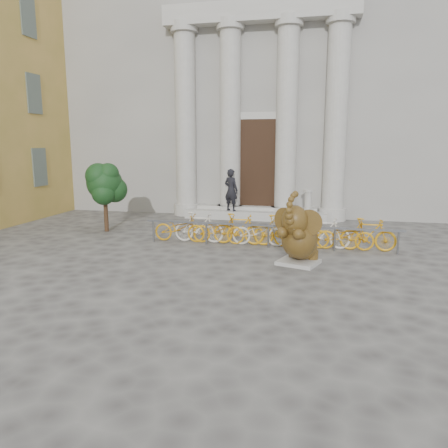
% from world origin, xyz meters
% --- Properties ---
extents(ground, '(80.00, 80.00, 0.00)m').
position_xyz_m(ground, '(0.00, 0.00, 0.00)').
color(ground, '#474442').
rests_on(ground, ground).
extents(classical_building, '(22.00, 10.70, 12.00)m').
position_xyz_m(classical_building, '(0.00, 14.93, 5.98)').
color(classical_building, gray).
rests_on(classical_building, ground).
extents(entrance_steps, '(6.00, 1.20, 0.36)m').
position_xyz_m(entrance_steps, '(0.00, 9.40, 0.18)').
color(entrance_steps, '#A8A59E').
rests_on(entrance_steps, ground).
extents(elephant_statue, '(1.33, 1.59, 2.00)m').
position_xyz_m(elephant_statue, '(2.20, 2.57, 0.73)').
color(elephant_statue, '#A8A59E').
rests_on(elephant_statue, ground).
extents(bike_rack, '(8.00, 0.53, 1.00)m').
position_xyz_m(bike_rack, '(1.17, 4.53, 0.50)').
color(bike_rack, slate).
rests_on(bike_rack, ground).
extents(tree, '(1.45, 1.32, 2.51)m').
position_xyz_m(tree, '(-4.93, 5.50, 1.75)').
color(tree, '#332114').
rests_on(tree, ground).
extents(pedestrian, '(0.77, 0.65, 1.78)m').
position_xyz_m(pedestrian, '(-1.00, 9.05, 1.25)').
color(pedestrian, black).
rests_on(pedestrian, entrance_steps).
extents(balustrade_post, '(0.41, 0.41, 0.99)m').
position_xyz_m(balustrade_post, '(2.21, 9.10, 0.82)').
color(balustrade_post, '#A8A59E').
rests_on(balustrade_post, entrance_steps).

